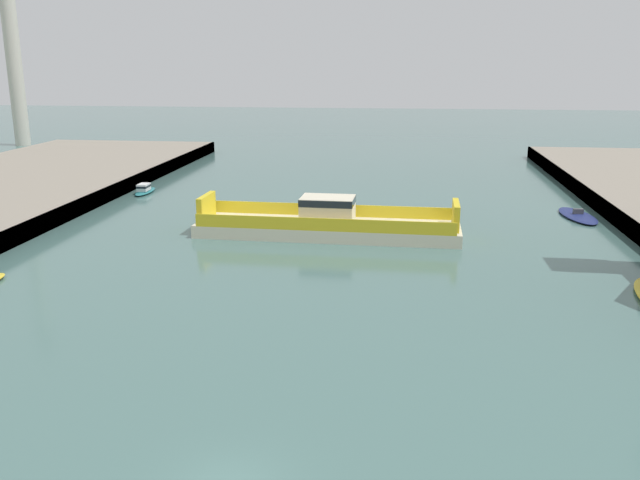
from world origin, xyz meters
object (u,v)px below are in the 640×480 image
object	(u,v)px
chain_ferry	(328,224)
moored_boat_mid_left	(145,190)
moored_boat_far_right	(578,216)
smokestack_distant_a	(10,25)

from	to	relation	value
chain_ferry	moored_boat_mid_left	size ratio (longest dim) A/B	4.43
chain_ferry	moored_boat_mid_left	distance (m)	28.64
moored_boat_far_right	smokestack_distant_a	distance (m)	100.69
chain_ferry	moored_boat_far_right	xyz separation A→B (m)	(23.68, 9.95, -0.86)
moored_boat_mid_left	smokestack_distant_a	size ratio (longest dim) A/B	0.13
moored_boat_mid_left	smokestack_distant_a	distance (m)	60.47
moored_boat_far_right	chain_ferry	bearing A→B (deg)	-157.20
chain_ferry	moored_boat_far_right	distance (m)	25.70
chain_ferry	smokestack_distant_a	bearing A→B (deg)	137.00
moored_boat_mid_left	moored_boat_far_right	world-z (taller)	moored_boat_mid_left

